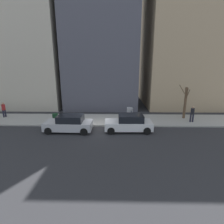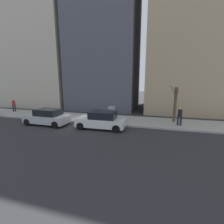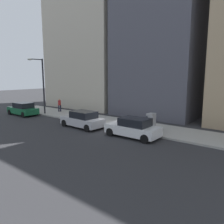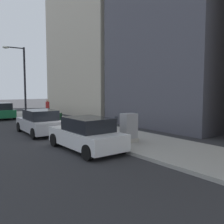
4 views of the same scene
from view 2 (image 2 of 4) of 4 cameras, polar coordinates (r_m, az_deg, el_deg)
The scene contains 13 objects.
ground_plane at distance 15.38m, azimuth -13.78°, elevation -4.05°, with size 120.00×120.00×0.00m, color #2B2B2D.
sidewalk at distance 17.08m, azimuth -10.54°, elevation -2.17°, with size 4.00×36.00×0.15m, color #9E9B93.
parked_car_white at distance 13.02m, azimuth -4.02°, elevation -3.13°, with size 1.97×4.22×1.52m.
parked_car_silver at distance 15.46m, azimuth -23.41°, elevation -1.77°, with size 2.04×4.25×1.52m.
parking_meter at distance 14.24m, azimuth -0.83°, elevation -0.88°, with size 0.14×0.10×1.35m.
utility_box at distance 15.09m, azimuth -0.18°, elevation -0.71°, with size 0.83×0.61×1.43m.
bare_tree at distance 15.78m, azimuth 22.89°, elevation 2.99°, with size 2.15×0.58×3.55m.
trash_bin at distance 18.33m, azimuth -24.05°, elevation -0.37°, with size 0.56×0.56×0.90m, color #14381E.
pedestrian_near_meter at distance 14.62m, azimuth 24.42°, elevation -1.13°, with size 0.36×0.40×1.66m.
pedestrian_midblock at distance 23.87m, azimuth -33.34°, elevation 2.39°, with size 0.39×0.36×1.66m.
office_tower_left at distance 26.61m, azimuth 29.32°, elevation 30.19°, with size 12.01×12.01×26.44m, color tan.
office_block_center at distance 26.30m, azimuth -2.47°, elevation 32.98°, with size 9.61×9.61×27.53m, color #4C4C56.
office_tower_right at distance 32.78m, azimuth -24.11°, elevation 29.06°, with size 12.25×12.25×29.11m, color #BCB29E.
Camera 2 is at (-12.93, -7.37, 3.91)m, focal length 24.00 mm.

